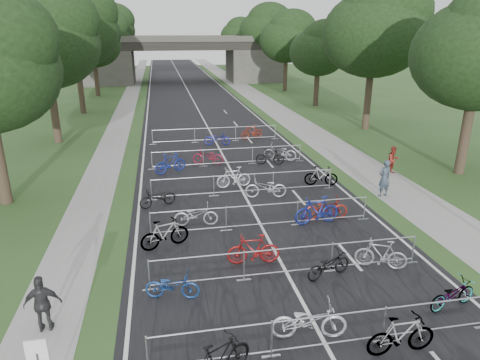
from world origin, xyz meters
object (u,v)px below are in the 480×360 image
(overpass_bridge, at_px, (182,59))
(pedestrian_c, at_px, (43,304))
(pedestrian_b, at_px, (393,160))
(pedestrian_a, at_px, (384,178))

(overpass_bridge, xyz_separation_m, pedestrian_c, (-7.41, -59.23, -2.69))
(overpass_bridge, relative_size, pedestrian_b, 19.35)
(overpass_bridge, height_order, pedestrian_a, overpass_bridge)
(pedestrian_a, bearing_deg, overpass_bridge, -95.14)
(pedestrian_b, bearing_deg, overpass_bridge, 89.53)
(pedestrian_b, bearing_deg, pedestrian_a, -136.64)
(pedestrian_a, distance_m, pedestrian_b, 4.00)
(overpass_bridge, xyz_separation_m, pedestrian_b, (9.12, -48.33, -2.73))
(pedestrian_a, bearing_deg, pedestrian_c, 15.65)
(overpass_bridge, bearing_deg, pedestrian_c, -97.13)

